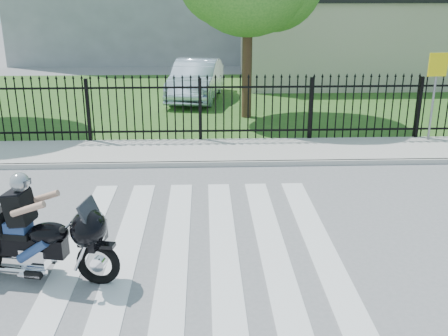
{
  "coord_description": "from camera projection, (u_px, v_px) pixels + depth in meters",
  "views": [
    {
      "loc": [
        0.11,
        -7.89,
        4.05
      ],
      "look_at": [
        0.45,
        0.96,
        1.0
      ],
      "focal_mm": 42.0,
      "sensor_mm": 36.0,
      "label": 1
    }
  ],
  "objects": [
    {
      "name": "ground",
      "position": [
        199.0,
        243.0,
        8.77
      ],
      "size": [
        120.0,
        120.0,
        0.0
      ],
      "primitive_type": "plane",
      "color": "slate",
      "rests_on": "ground"
    },
    {
      "name": "crosswalk",
      "position": [
        199.0,
        243.0,
        8.77
      ],
      "size": [
        5.0,
        5.5,
        0.01
      ],
      "primitive_type": null,
      "color": "silver",
      "rests_on": "ground"
    },
    {
      "name": "sidewalk",
      "position": [
        200.0,
        152.0,
        13.48
      ],
      "size": [
        40.0,
        2.0,
        0.12
      ],
      "primitive_type": "cube",
      "color": "#ADAAA3",
      "rests_on": "ground"
    },
    {
      "name": "curb",
      "position": [
        200.0,
        164.0,
        12.53
      ],
      "size": [
        40.0,
        0.12,
        0.12
      ],
      "primitive_type": "cube",
      "color": "#ADAAA3",
      "rests_on": "ground"
    },
    {
      "name": "grass_strip",
      "position": [
        201.0,
        99.0,
        20.11
      ],
      "size": [
        40.0,
        12.0,
        0.02
      ],
      "primitive_type": "cube",
      "color": "#27531C",
      "rests_on": "ground"
    },
    {
      "name": "iron_fence",
      "position": [
        200.0,
        111.0,
        14.15
      ],
      "size": [
        26.0,
        0.04,
        1.8
      ],
      "color": "black",
      "rests_on": "ground"
    },
    {
      "name": "building_low",
      "position": [
        356.0,
        42.0,
        23.58
      ],
      "size": [
        10.0,
        6.0,
        3.5
      ],
      "primitive_type": "cube",
      "color": "beige",
      "rests_on": "ground"
    },
    {
      "name": "motorcycle_rider",
      "position": [
        30.0,
        235.0,
        7.53
      ],
      "size": [
        2.5,
        1.14,
        1.67
      ],
      "rotation": [
        0.0,
        0.0,
        -0.2
      ],
      "color": "black",
      "rests_on": "ground"
    },
    {
      "name": "parked_car",
      "position": [
        196.0,
        80.0,
        19.83
      ],
      "size": [
        2.25,
        4.7,
        1.49
      ],
      "primitive_type": "imported",
      "rotation": [
        0.0,
        0.0,
        -0.15
      ],
      "color": "#AEC4DB",
      "rests_on": "grass_strip"
    },
    {
      "name": "traffic_sign",
      "position": [
        436.0,
        79.0,
        13.79
      ],
      "size": [
        0.51,
        0.09,
        2.35
      ],
      "rotation": [
        0.0,
        0.0,
        0.06
      ],
      "color": "gray",
      "rests_on": "sidewalk"
    }
  ]
}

